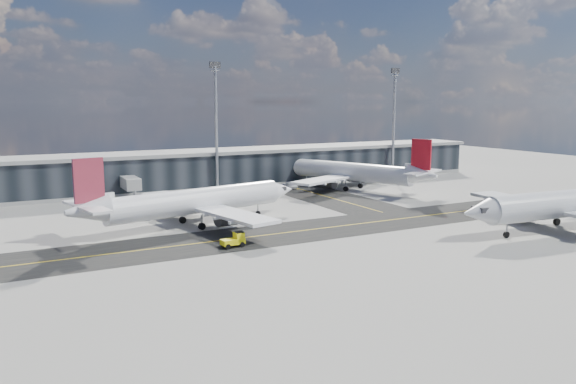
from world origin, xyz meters
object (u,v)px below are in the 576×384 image
airliner_redtail (352,172)px  service_van (290,185)px  airliner_af (194,202)px  baggage_tug (235,240)px  airliner_near (574,203)px

airliner_redtail → service_van: (-11.71, 8.53, -3.43)m
airliner_af → baggage_tug: 15.80m
service_van → airliner_af: bearing=-135.7°
service_van → airliner_redtail: bearing=-32.8°
service_van → baggage_tug: bearing=-122.9°
airliner_af → service_van: bearing=119.1°
airliner_near → service_van: (-19.42, 59.32, -3.60)m
airliner_near → airliner_redtail: bearing=12.8°
airliner_near → baggage_tug: 53.98m
airliner_redtail → service_van: 14.88m
airliner_redtail → baggage_tug: bearing=-164.2°
airliner_redtail → airliner_near: size_ratio=0.92×
airliner_af → airliner_near: bearing=47.9°
airliner_near → service_van: bearing=22.3°
baggage_tug → service_van: (32.34, 44.33, -0.36)m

